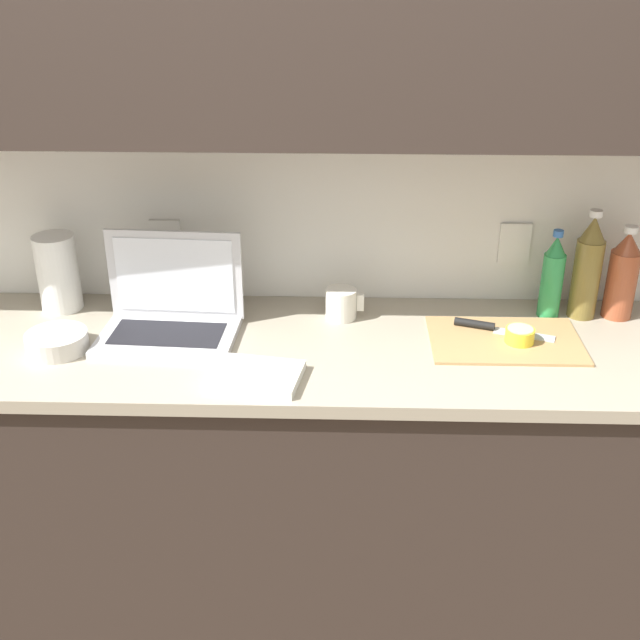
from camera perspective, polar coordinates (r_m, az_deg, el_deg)
name	(u,v)px	position (r m, az deg, el deg)	size (l,w,h in m)	color
ground_plane	(265,594)	(2.69, -3.94, -18.89)	(12.00, 12.00, 0.00)	brown
wall_back	(255,76)	(2.16, -4.65, 16.93)	(5.20, 0.38, 2.60)	white
counter_unit	(252,476)	(2.39, -4.83, -11.00)	(2.48, 0.61, 0.90)	#332823
laptop	(171,311)	(2.21, -10.57, 0.60)	(0.38, 0.27, 0.27)	silver
cutting_board	(505,340)	(2.21, 13.02, -1.42)	(0.40, 0.27, 0.01)	tan
knife	(487,327)	(2.25, 11.76, -0.46)	(0.27, 0.11, 0.02)	silver
lemon_half_cut	(520,335)	(2.19, 14.02, -1.06)	(0.08, 0.08, 0.04)	yellow
bottle_green_soda	(552,277)	(2.35, 16.19, 2.93)	(0.06, 0.06, 0.26)	#2D934C
bottle_oil_tall	(587,268)	(2.36, 18.48, 3.50)	(0.08, 0.08, 0.32)	olive
bottle_water_clear	(623,276)	(2.40, 20.71, 2.95)	(0.08, 0.08, 0.27)	#A34C2D
measuring_cup	(341,304)	(2.27, 1.54, 1.17)	(0.11, 0.09, 0.09)	silver
bowl_white	(57,342)	(2.21, -18.20, -1.48)	(0.16, 0.16, 0.05)	beige
paper_towel_roll	(58,273)	(2.42, -18.14, 3.22)	(0.12, 0.12, 0.22)	white
dish_towel	(255,376)	(1.98, -4.61, -3.96)	(0.22, 0.16, 0.02)	silver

